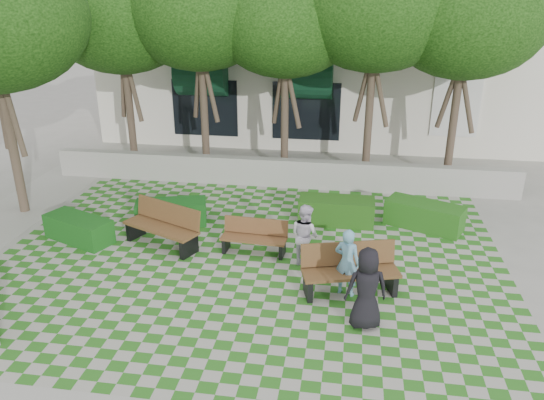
% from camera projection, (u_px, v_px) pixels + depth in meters
% --- Properties ---
extents(ground, '(90.00, 90.00, 0.00)m').
position_uv_depth(ground, '(239.00, 283.00, 11.67)').
color(ground, gray).
rests_on(ground, ground).
extents(lawn, '(12.00, 12.00, 0.00)m').
position_uv_depth(lawn, '(248.00, 261.00, 12.58)').
color(lawn, '#2B721E').
rests_on(lawn, ground).
extents(retaining_wall, '(15.00, 0.36, 0.90)m').
position_uv_depth(retaining_wall, '(279.00, 172.00, 17.18)').
color(retaining_wall, '#9E9B93').
rests_on(retaining_wall, ground).
extents(bench_east, '(2.13, 1.19, 1.07)m').
position_uv_depth(bench_east, '(350.00, 270.00, 11.15)').
color(bench_east, '#55381D').
rests_on(bench_east, ground).
extents(bench_mid, '(1.62, 0.64, 0.84)m').
position_uv_depth(bench_mid, '(254.00, 237.00, 12.86)').
color(bench_mid, brown).
rests_on(bench_mid, ground).
extents(bench_west, '(2.14, 1.47, 1.07)m').
position_uv_depth(bench_west, '(163.00, 226.00, 13.18)').
color(bench_west, brown).
rests_on(bench_west, ground).
extents(hedge_east, '(2.16, 1.56, 0.70)m').
position_uv_depth(hedge_east, '(424.00, 215.00, 14.21)').
color(hedge_east, '#1E5316').
rests_on(hedge_east, ground).
extents(hedge_midright, '(2.04, 0.83, 0.71)m').
position_uv_depth(hedge_midright, '(336.00, 211.00, 14.49)').
color(hedge_midright, '#1D4A13').
rests_on(hedge_midright, ground).
extents(hedge_midleft, '(2.01, 1.22, 0.66)m').
position_uv_depth(hedge_midleft, '(171.00, 212.00, 14.46)').
color(hedge_midleft, '#124617').
rests_on(hedge_midleft, ground).
extents(hedge_west, '(1.97, 1.37, 0.64)m').
position_uv_depth(hedge_west, '(79.00, 229.00, 13.50)').
color(hedge_west, '#144B16').
rests_on(hedge_west, ground).
extents(person_blue, '(0.63, 0.51, 1.50)m').
position_uv_depth(person_blue, '(347.00, 262.00, 10.98)').
color(person_blue, '#6AA5C1').
rests_on(person_blue, ground).
extents(person_dark, '(0.89, 0.67, 1.64)m').
position_uv_depth(person_dark, '(367.00, 289.00, 9.90)').
color(person_dark, black).
rests_on(person_dark, ground).
extents(person_white, '(0.92, 0.91, 1.50)m').
position_uv_depth(person_white, '(305.00, 235.00, 12.18)').
color(person_white, silver).
rests_on(person_white, ground).
extents(tree_row, '(17.70, 13.40, 7.41)m').
position_uv_depth(tree_row, '(215.00, 19.00, 15.44)').
color(tree_row, '#47382B').
rests_on(tree_row, ground).
extents(building, '(18.00, 8.92, 5.15)m').
position_uv_depth(building, '(325.00, 72.00, 23.49)').
color(building, silver).
rests_on(building, ground).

